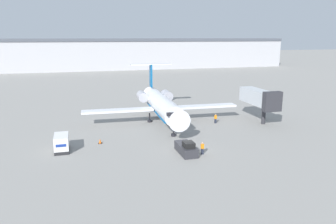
% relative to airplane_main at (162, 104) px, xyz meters
% --- Properties ---
extents(ground_plane, '(600.00, 600.00, 0.00)m').
position_rel_airplane_main_xyz_m(ground_plane, '(-0.57, -16.54, -3.36)').
color(ground_plane, gray).
extents(terminal_building, '(180.00, 16.80, 14.37)m').
position_rel_airplane_main_xyz_m(terminal_building, '(-0.57, 103.46, 3.85)').
color(terminal_building, '#B2B2B7').
rests_on(terminal_building, ground).
extents(airplane_main, '(28.31, 24.29, 9.78)m').
position_rel_airplane_main_xyz_m(airplane_main, '(0.00, 0.00, 0.00)').
color(airplane_main, silver).
rests_on(airplane_main, ground).
extents(pushback_tug, '(1.90, 4.69, 1.90)m').
position_rel_airplane_main_xyz_m(pushback_tug, '(-1.02, -16.83, -2.65)').
color(pushback_tug, '#2D2D33').
rests_on(pushback_tug, ground).
extents(luggage_cart, '(1.86, 3.68, 2.26)m').
position_rel_airplane_main_xyz_m(luggage_cart, '(-17.05, -11.27, -2.24)').
color(luggage_cart, '#232326').
rests_on(luggage_cart, ground).
extents(worker_near_tug, '(0.40, 0.24, 1.67)m').
position_rel_airplane_main_xyz_m(worker_near_tug, '(0.92, -17.74, -2.49)').
color(worker_near_tug, '#232838').
rests_on(worker_near_tug, ground).
extents(worker_by_wing, '(0.40, 0.24, 1.70)m').
position_rel_airplane_main_xyz_m(worker_by_wing, '(9.17, -3.37, -2.48)').
color(worker_by_wing, '#232838').
rests_on(worker_by_wing, ground).
extents(traffic_cone_left, '(0.56, 0.56, 0.70)m').
position_rel_airplane_main_xyz_m(traffic_cone_left, '(-11.79, -9.41, -3.03)').
color(traffic_cone_left, black).
rests_on(traffic_cone_left, ground).
extents(jet_bridge, '(3.20, 9.80, 6.19)m').
position_rel_airplane_main_xyz_m(jet_bridge, '(17.22, -4.49, 1.07)').
color(jet_bridge, '#2D2D33').
rests_on(jet_bridge, ground).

